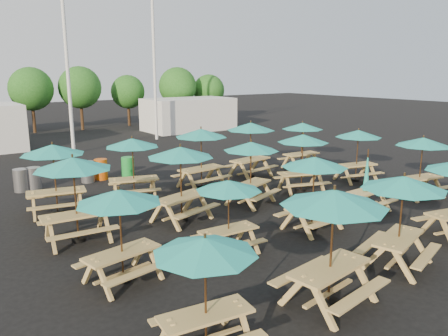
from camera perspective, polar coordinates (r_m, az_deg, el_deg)
ground at (r=16.02m, az=3.14°, el=-4.79°), size 120.00×120.00×0.00m
picnic_unit_0 at (r=7.42m, az=-2.48°, el=-11.04°), size 2.03×2.03×2.10m
picnic_unit_1 at (r=10.01m, az=-13.53°, el=-4.36°), size 2.24×2.24×2.23m
picnic_unit_2 at (r=12.76m, az=-19.10°, el=-0.09°), size 2.30×2.30×2.48m
picnic_unit_3 at (r=15.59m, az=-21.45°, el=1.74°), size 2.47×2.47×2.42m
picnic_unit_4 at (r=9.00m, az=14.14°, el=-4.75°), size 2.42×2.42×2.50m
picnic_unit_5 at (r=11.37m, az=0.61°, el=-2.89°), size 1.84×1.84×2.03m
picnic_unit_6 at (r=13.85m, az=-5.71°, el=1.47°), size 2.61×2.61×2.47m
picnic_unit_7 at (r=16.70m, az=-11.90°, el=2.78°), size 2.54×2.54×2.34m
picnic_unit_8 at (r=11.35m, az=22.38°, el=-2.47°), size 2.49×2.49×2.34m
picnic_unit_9 at (r=13.31m, az=11.72°, el=0.18°), size 2.10×2.10×2.30m
picnic_unit_10 at (r=15.67m, az=3.55°, el=2.34°), size 2.55×2.55×2.32m
picnic_unit_11 at (r=17.95m, az=-3.02°, el=4.11°), size 2.35×2.35×2.49m
picnic_unit_13 at (r=15.76m, az=18.03°, el=-2.28°), size 1.78×1.57×2.20m
picnic_unit_14 at (r=17.60m, az=10.27°, el=3.36°), size 2.58×2.58×2.35m
picnic_unit_15 at (r=19.79m, az=3.51°, el=4.99°), size 2.51×2.51×2.53m
picnic_unit_17 at (r=18.20m, az=24.53°, el=2.70°), size 2.34×2.34×2.34m
picnic_unit_18 at (r=19.87m, az=17.13°, el=3.90°), size 2.37×2.37×2.29m
picnic_unit_19 at (r=21.87m, az=10.19°, el=5.05°), size 2.14×2.14×2.31m
waste_bin_0 at (r=19.42m, az=-24.99°, el=-1.46°), size 0.58×0.58×0.92m
waste_bin_1 at (r=19.51m, az=-23.57°, el=-1.27°), size 0.58×0.58×0.92m
waste_bin_2 at (r=19.98m, az=-17.40°, el=-0.48°), size 0.58×0.58×0.92m
waste_bin_3 at (r=20.33m, az=-15.77°, el=-0.17°), size 0.58×0.58×0.92m
waste_bin_4 at (r=20.51m, az=-12.44°, el=0.13°), size 0.58×0.58×0.92m
mast_0 at (r=27.01m, az=-19.94°, el=14.44°), size 0.20×0.20×12.00m
mast_1 at (r=31.28m, az=-9.15°, el=14.65°), size 0.20×0.20×12.00m
event_tent_1 at (r=36.24m, az=-4.64°, el=7.02°), size 7.00×4.00×2.60m
tree_3 at (r=37.47m, az=-23.90°, el=9.41°), size 3.36×3.36×5.09m
tree_4 at (r=37.96m, az=-18.31°, el=9.95°), size 3.41×3.41×5.17m
tree_5 at (r=39.89m, az=-12.45°, el=9.68°), size 2.94×2.94×4.45m
tree_6 at (r=40.08m, az=-6.09°, el=10.56°), size 3.38×3.38×5.13m
tree_7 at (r=41.90m, az=-2.00°, el=10.11°), size 2.95×2.95×4.48m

